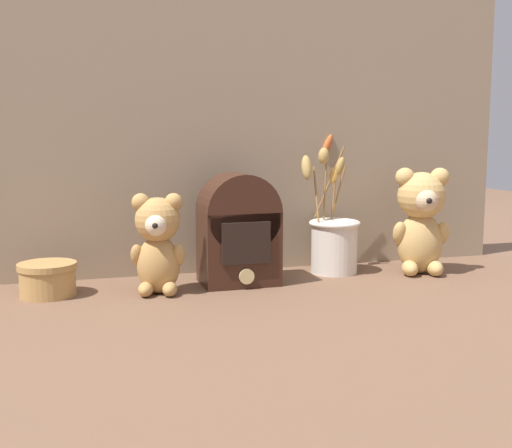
{
  "coord_description": "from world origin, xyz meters",
  "views": [
    {
      "loc": [
        -0.38,
        -1.25,
        0.31
      ],
      "look_at": [
        0.0,
        0.02,
        0.13
      ],
      "focal_mm": 45.0,
      "sensor_mm": 36.0,
      "label": 1
    }
  ],
  "objects_px": {
    "teddy_bear_large": "(421,219)",
    "teddy_bear_medium": "(158,242)",
    "flower_vase": "(334,239)",
    "vintage_radio": "(238,229)",
    "decorative_tin_tall": "(48,279)"
  },
  "relations": [
    {
      "from": "teddy_bear_medium",
      "to": "vintage_radio",
      "type": "xyz_separation_m",
      "value": [
        0.17,
        0.04,
        0.01
      ]
    },
    {
      "from": "teddy_bear_large",
      "to": "vintage_radio",
      "type": "distance_m",
      "value": 0.42
    },
    {
      "from": "teddy_bear_medium",
      "to": "vintage_radio",
      "type": "distance_m",
      "value": 0.18
    },
    {
      "from": "teddy_bear_medium",
      "to": "vintage_radio",
      "type": "height_order",
      "value": "vintage_radio"
    },
    {
      "from": "teddy_bear_large",
      "to": "vintage_radio",
      "type": "bearing_deg",
      "value": 177.14
    },
    {
      "from": "teddy_bear_large",
      "to": "teddy_bear_medium",
      "type": "xyz_separation_m",
      "value": [
        -0.59,
        -0.02,
        -0.02
      ]
    },
    {
      "from": "teddy_bear_large",
      "to": "teddy_bear_medium",
      "type": "relative_size",
      "value": 1.2
    },
    {
      "from": "vintage_radio",
      "to": "flower_vase",
      "type": "bearing_deg",
      "value": 10.66
    },
    {
      "from": "flower_vase",
      "to": "vintage_radio",
      "type": "distance_m",
      "value": 0.24
    },
    {
      "from": "teddy_bear_large",
      "to": "vintage_radio",
      "type": "xyz_separation_m",
      "value": [
        -0.42,
        0.02,
        -0.01
      ]
    },
    {
      "from": "flower_vase",
      "to": "teddy_bear_large",
      "type": "bearing_deg",
      "value": -19.57
    },
    {
      "from": "vintage_radio",
      "to": "decorative_tin_tall",
      "type": "bearing_deg",
      "value": 179.57
    },
    {
      "from": "teddy_bear_medium",
      "to": "teddy_bear_large",
      "type": "bearing_deg",
      "value": 1.91
    },
    {
      "from": "flower_vase",
      "to": "decorative_tin_tall",
      "type": "bearing_deg",
      "value": -176.18
    },
    {
      "from": "teddy_bear_large",
      "to": "decorative_tin_tall",
      "type": "relative_size",
      "value": 2.13
    }
  ]
}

